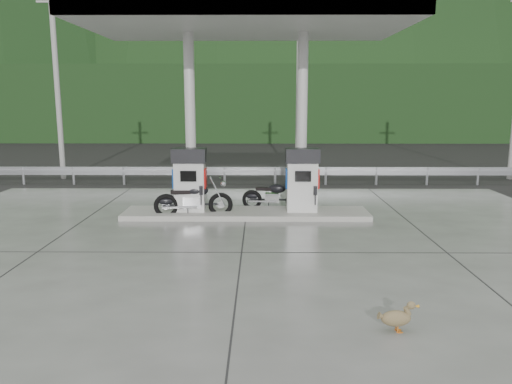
{
  "coord_description": "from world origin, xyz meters",
  "views": [
    {
      "loc": [
        0.4,
        -11.5,
        3.31
      ],
      "look_at": [
        0.3,
        1.0,
        1.0
      ],
      "focal_mm": 35.0,
      "sensor_mm": 36.0,
      "label": 1
    }
  ],
  "objects_px": {
    "gas_pump_left": "(190,180)",
    "motorcycle_right": "(274,196)",
    "motorcycle_left": "(193,200)",
    "gas_pump_right": "(302,180)",
    "duck": "(396,319)"
  },
  "relations": [
    {
      "from": "gas_pump_left",
      "to": "duck",
      "type": "xyz_separation_m",
      "value": [
        3.96,
        -7.26,
        -0.86
      ]
    },
    {
      "from": "duck",
      "to": "gas_pump_right",
      "type": "bearing_deg",
      "value": 92.06
    },
    {
      "from": "motorcycle_right",
      "to": "gas_pump_left",
      "type": "bearing_deg",
      "value": -154.3
    },
    {
      "from": "motorcycle_left",
      "to": "motorcycle_right",
      "type": "bearing_deg",
      "value": 15.42
    },
    {
      "from": "motorcycle_right",
      "to": "gas_pump_right",
      "type": "bearing_deg",
      "value": -40.54
    },
    {
      "from": "motorcycle_left",
      "to": "duck",
      "type": "bearing_deg",
      "value": -69.1
    },
    {
      "from": "motorcycle_left",
      "to": "gas_pump_left",
      "type": "bearing_deg",
      "value": 122.1
    },
    {
      "from": "gas_pump_left",
      "to": "duck",
      "type": "relative_size",
      "value": 3.35
    },
    {
      "from": "gas_pump_left",
      "to": "motorcycle_left",
      "type": "relative_size",
      "value": 0.86
    },
    {
      "from": "gas_pump_left",
      "to": "motorcycle_right",
      "type": "bearing_deg",
      "value": 19.14
    },
    {
      "from": "gas_pump_left",
      "to": "gas_pump_right",
      "type": "height_order",
      "value": "same"
    },
    {
      "from": "motorcycle_right",
      "to": "duck",
      "type": "height_order",
      "value": "motorcycle_right"
    },
    {
      "from": "motorcycle_left",
      "to": "duck",
      "type": "distance_m",
      "value": 8.11
    },
    {
      "from": "gas_pump_left",
      "to": "motorcycle_right",
      "type": "xyz_separation_m",
      "value": [
        2.42,
        0.84,
        -0.62
      ]
    },
    {
      "from": "gas_pump_right",
      "to": "duck",
      "type": "relative_size",
      "value": 3.35
    }
  ]
}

